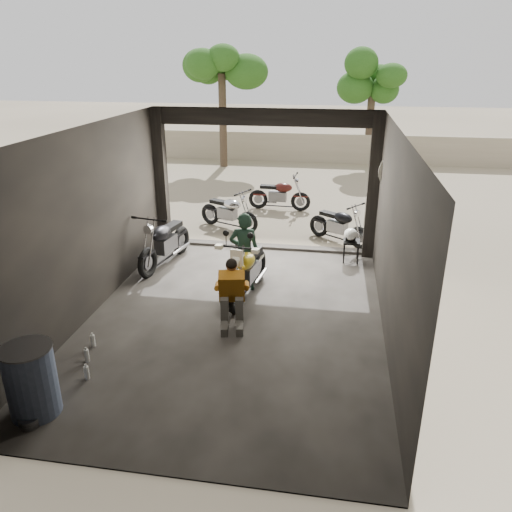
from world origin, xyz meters
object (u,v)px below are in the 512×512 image
(helmet, at_px, (351,234))
(oil_drum, at_px, (32,382))
(left_bike, at_px, (164,238))
(rider, at_px, (244,252))
(outside_bike_c, at_px, (339,222))
(stool, at_px, (351,244))
(outside_bike_a, at_px, (229,209))
(main_bike, at_px, (248,266))
(outside_bike_b, at_px, (279,192))
(mechanic, at_px, (232,296))
(sign_post, at_px, (397,191))

(helmet, relative_size, oil_drum, 0.32)
(left_bike, bearing_deg, rider, -15.12)
(helmet, bearing_deg, rider, -120.01)
(left_bike, xyz_separation_m, outside_bike_c, (3.68, 2.01, -0.09))
(outside_bike_c, height_order, rider, rider)
(outside_bike_c, bearing_deg, stool, -130.48)
(stool, bearing_deg, helmet, 152.50)
(outside_bike_a, height_order, helmet, outside_bike_a)
(oil_drum, bearing_deg, left_bike, 89.55)
(oil_drum, bearing_deg, outside_bike_c, 61.83)
(outside_bike_c, xyz_separation_m, helmet, (0.25, -1.19, 0.12))
(outside_bike_c, relative_size, rider, 0.98)
(main_bike, height_order, left_bike, left_bike)
(outside_bike_b, xyz_separation_m, oil_drum, (-1.97, -9.44, -0.06))
(outside_bike_a, bearing_deg, main_bike, -137.76)
(main_bike, relative_size, outside_bike_b, 1.14)
(outside_bike_c, distance_m, stool, 1.24)
(rider, bearing_deg, main_bike, 107.03)
(outside_bike_a, distance_m, mechanic, 5.12)
(main_bike, bearing_deg, outside_bike_a, 115.66)
(stool, relative_size, sign_post, 0.20)
(sign_post, bearing_deg, main_bike, -149.35)
(outside_bike_a, relative_size, mechanic, 1.40)
(outside_bike_b, xyz_separation_m, rider, (-0.02, -5.44, 0.24))
(outside_bike_b, relative_size, helmet, 5.15)
(rider, height_order, mechanic, rider)
(outside_bike_b, height_order, stool, outside_bike_b)
(helmet, bearing_deg, stool, -8.42)
(outside_bike_b, xyz_separation_m, mechanic, (0.03, -6.89, 0.02))
(oil_drum, bearing_deg, rider, 63.99)
(main_bike, distance_m, rider, 0.34)
(stool, bearing_deg, mechanic, -122.04)
(outside_bike_c, bearing_deg, rider, -174.73)
(mechanic, xyz_separation_m, oil_drum, (-2.01, -2.55, -0.08))
(rider, relative_size, stool, 3.14)
(outside_bike_b, height_order, sign_post, sign_post)
(outside_bike_c, xyz_separation_m, stool, (0.28, -1.21, -0.09))
(left_bike, xyz_separation_m, sign_post, (4.79, 0.79, 1.04))
(outside_bike_b, bearing_deg, stool, -148.00)
(outside_bike_a, bearing_deg, helmet, -95.10)
(outside_bike_c, relative_size, helmet, 4.94)
(main_bike, xyz_separation_m, mechanic, (-0.05, -1.18, -0.04))
(left_bike, bearing_deg, helmet, 22.60)
(helmet, bearing_deg, sign_post, 16.92)
(helmet, height_order, sign_post, sign_post)
(mechanic, bearing_deg, outside_bike_b, 79.63)
(left_bike, height_order, outside_bike_a, left_bike)
(rider, relative_size, mechanic, 1.39)
(main_bike, height_order, oil_drum, main_bike)
(mechanic, relative_size, sign_post, 0.46)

